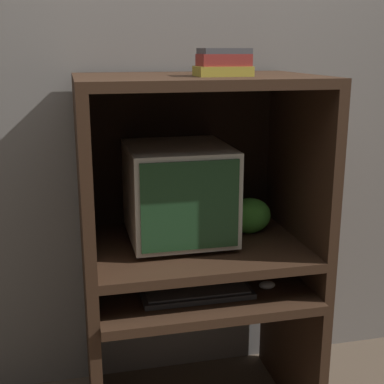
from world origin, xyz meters
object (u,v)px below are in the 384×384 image
(crt_monitor, at_px, (178,192))
(snack_bag, at_px, (250,216))
(book_stack, at_px, (223,63))
(keyboard, at_px, (197,293))
(mouse, at_px, (267,285))

(crt_monitor, relative_size, snack_bag, 2.41)
(crt_monitor, xyz_separation_m, book_stack, (0.14, -0.14, 0.51))
(keyboard, relative_size, mouse, 6.48)
(crt_monitor, bearing_deg, book_stack, -45.22)
(crt_monitor, height_order, book_stack, book_stack)
(mouse, bearing_deg, snack_bag, 89.78)
(snack_bag, bearing_deg, keyboard, -140.42)
(mouse, distance_m, snack_bag, 0.31)
(book_stack, bearing_deg, crt_monitor, 134.78)
(book_stack, bearing_deg, mouse, -23.23)
(snack_bag, bearing_deg, mouse, -90.22)
(mouse, relative_size, snack_bag, 0.36)
(crt_monitor, height_order, keyboard, crt_monitor)
(keyboard, bearing_deg, snack_bag, 39.58)
(keyboard, distance_m, mouse, 0.28)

